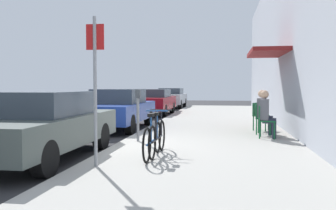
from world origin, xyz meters
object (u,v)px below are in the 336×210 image
Objects in this scene: seated_patron_0 at (267,112)px; cafe_chair_1 at (261,117)px; parked_car_0 at (42,125)px; seated_patron_1 at (264,110)px; parked_car_1 at (118,108)px; cafe_chair_0 at (264,119)px; bicycle_1 at (157,137)px; cafe_chair_2 at (259,114)px; parked_car_3 at (171,97)px; street_sign at (95,79)px; parking_meter at (138,111)px; bicycle_0 at (153,139)px; parked_car_2 at (154,101)px.

seated_patron_0 is 1.48× the size of cafe_chair_1.
seated_patron_1 is (4.84, 3.83, 0.09)m from parked_car_0.
parked_car_1 reaches higher than cafe_chair_0.
bicycle_1 is at bearing -131.37° from seated_patron_0.
bicycle_1 is 1.97× the size of cafe_chair_2.
parked_car_0 reaches higher than parked_car_3.
street_sign is at bearing -76.61° from parked_car_1.
parking_meter is (1.55, -3.43, 0.16)m from parked_car_1.
cafe_chair_1 is (2.45, 3.88, 0.14)m from bicycle_0.
parked_car_2 is (0.00, 11.75, -0.01)m from parked_car_0.
seated_patron_0 is (2.47, 2.81, 0.34)m from bicycle_1.
street_sign is 2.02× the size of seated_patron_1.
bicycle_1 is at bearing -65.15° from parked_car_1.
bicycle_1 is 1.97× the size of cafe_chair_0.
parked_car_3 is 18.14m from bicycle_0.
parked_car_0 reaches higher than cafe_chair_2.
cafe_chair_0 is 0.67× the size of seated_patron_0.
bicycle_0 is at bearing 46.91° from street_sign.
parked_car_2 is at bearing 98.99° from parking_meter.
parked_car_1 reaches higher than cafe_chair_2.
bicycle_0 is (2.33, -11.78, -0.24)m from parked_car_2.
seated_patron_1 is at bearing 55.32° from bicycle_1.
seated_patron_0 is at bearing -60.84° from parked_car_2.
cafe_chair_1 is (4.79, 3.85, -0.10)m from parked_car_0.
cafe_chair_1 is at bearing 38.80° from parked_car_0.
seated_patron_0 is at bearing 18.72° from parking_meter.
cafe_chair_1 is 0.20m from seated_patron_1.
street_sign is 2.99× the size of cafe_chair_0.
parked_car_3 reaches higher than cafe_chair_1.
seated_patron_1 is at bearing -17.68° from parked_car_1.
parked_car_3 is 3.41× the size of seated_patron_0.
cafe_chair_1 is (4.79, -1.53, -0.11)m from parked_car_1.
seated_patron_0 reaches higher than cafe_chair_2.
bicycle_0 reaches higher than cafe_chair_1.
parking_meter is 1.52× the size of cafe_chair_1.
seated_patron_1 is (0.06, -0.01, 0.19)m from cafe_chair_1.
cafe_chair_2 is at bearing 60.17° from street_sign.
parked_car_0 is 2.57× the size of bicycle_1.
cafe_chair_1 is (3.29, 4.77, -1.02)m from street_sign.
cafe_chair_1 is at bearing -71.25° from parked_car_3.
seated_patron_0 is at bearing -25.50° from parked_car_1.
bicycle_1 is at bearing -123.94° from cafe_chair_1.
cafe_chair_1 is (0.00, 0.77, 0.00)m from cafe_chair_0.
seated_patron_0 is (3.29, 1.12, -0.07)m from parking_meter.
parked_car_2 is 12.01m from bicycle_0.
parked_car_1 is 5.06× the size of cafe_chair_1.
parked_car_2 is 5.06× the size of cafe_chair_2.
seated_patron_0 is at bearing -90.03° from seated_patron_1.
parking_meter is 1.02× the size of seated_patron_0.
parked_car_1 is at bearing 114.85° from bicycle_1.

